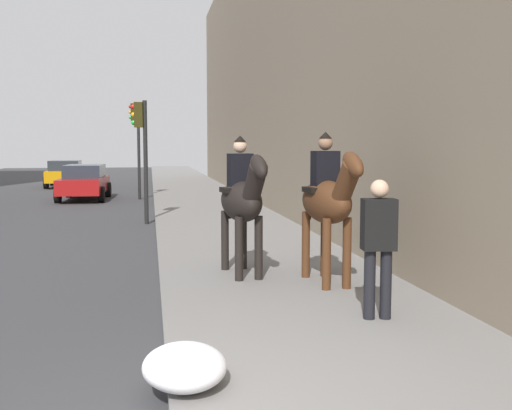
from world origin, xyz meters
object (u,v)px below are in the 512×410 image
car_near_lane (84,181)px  traffic_light_far_curb (136,135)px  mounted_horse_far (328,199)px  traffic_light_near_curb (142,141)px  pedestrian_greeting (379,239)px  mounted_horse_near (242,199)px  car_far_lane (66,173)px

car_near_lane → traffic_light_far_curb: traffic_light_far_curb is taller
mounted_horse_far → traffic_light_far_curb: size_ratio=0.58×
mounted_horse_far → traffic_light_near_curb: (8.69, 2.86, 0.94)m
mounted_horse_far → pedestrian_greeting: (-1.95, -0.06, -0.32)m
traffic_light_far_curb → mounted_horse_far: bearing=-169.4°
mounted_horse_near → traffic_light_far_curb: traffic_light_far_curb is taller
pedestrian_greeting → car_far_lane: (27.35, 7.20, -0.34)m
traffic_light_far_curb → mounted_horse_near: bearing=-172.9°
car_far_lane → traffic_light_near_curb: size_ratio=1.23×
mounted_horse_far → pedestrian_greeting: 1.97m
car_far_lane → pedestrian_greeting: bearing=-166.9°
car_near_lane → traffic_light_far_curb: (-0.24, -2.15, 1.91)m
pedestrian_greeting → car_near_lane: (19.11, 5.39, -0.33)m
pedestrian_greeting → traffic_light_near_curb: size_ratio=0.49×
mounted_horse_near → traffic_light_far_curb: bearing=180.0°
pedestrian_greeting → mounted_horse_near: bearing=30.6°
mounted_horse_near → car_near_lane: 16.87m
car_near_lane → mounted_horse_far: bearing=19.0°
car_far_lane → traffic_light_near_curb: (-16.71, -4.28, 1.59)m
mounted_horse_far → pedestrian_greeting: bearing=-3.4°
mounted_horse_far → traffic_light_far_curb: (16.93, 3.18, 1.26)m
mounted_horse_near → mounted_horse_far: bearing=48.2°
pedestrian_greeting → traffic_light_far_curb: bearing=16.1°
mounted_horse_far → car_near_lane: bearing=-167.9°
mounted_horse_near → car_far_lane: (24.58, 5.95, -0.61)m
mounted_horse_near → pedestrian_greeting: size_ratio=1.33×
pedestrian_greeting → traffic_light_far_curb: traffic_light_far_curb is taller
car_near_lane → traffic_light_far_curb: bearing=85.5°
pedestrian_greeting → car_near_lane: pedestrian_greeting is taller
car_near_lane → traffic_light_near_curb: (-8.48, -2.47, 1.59)m
mounted_horse_near → pedestrian_greeting: 3.05m
pedestrian_greeting → car_far_lane: pedestrian_greeting is taller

